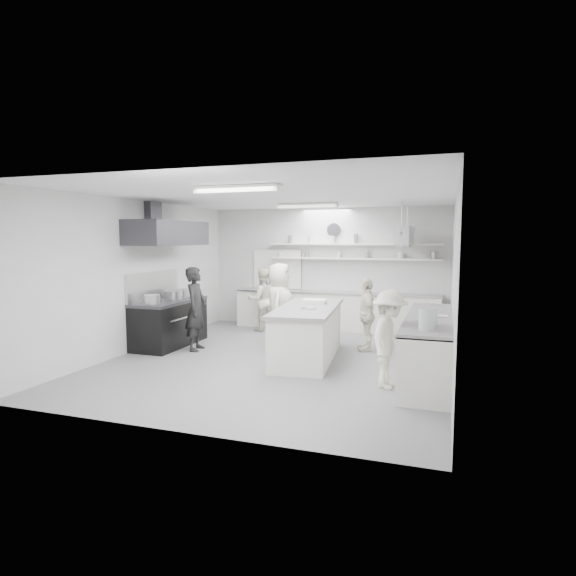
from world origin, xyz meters
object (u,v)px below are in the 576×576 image
(cook_back, at_px, (262,300))
(cook_stove, at_px, (196,309))
(stove, at_px, (169,324))
(prep_island, at_px, (308,334))
(back_counter, at_px, (335,311))
(right_counter, at_px, (429,347))

(cook_back, bearing_deg, cook_stove, 43.29)
(stove, height_order, prep_island, prep_island)
(prep_island, distance_m, cook_stove, 2.34)
(prep_island, xyz_separation_m, cook_back, (-1.82, 2.28, 0.29))
(back_counter, height_order, right_counter, right_counter)
(stove, xyz_separation_m, right_counter, (5.25, -0.60, 0.02))
(prep_island, bearing_deg, cook_stove, 175.71)
(back_counter, xyz_separation_m, right_counter, (2.35, -3.40, 0.01))
(right_counter, distance_m, prep_island, 2.24)
(right_counter, height_order, cook_stove, cook_stove)
(prep_island, distance_m, cook_back, 2.93)
(back_counter, relative_size, prep_island, 1.98)
(stove, xyz_separation_m, back_counter, (2.90, 2.80, 0.01))
(back_counter, distance_m, cook_stove, 3.71)
(stove, distance_m, cook_back, 2.50)
(stove, height_order, right_counter, right_counter)
(stove, relative_size, right_counter, 0.55)
(back_counter, distance_m, right_counter, 4.13)
(cook_stove, bearing_deg, stove, 65.48)
(back_counter, xyz_separation_m, cook_stove, (-2.15, -3.00, 0.38))
(stove, distance_m, right_counter, 5.28)
(back_counter, bearing_deg, stove, -136.01)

